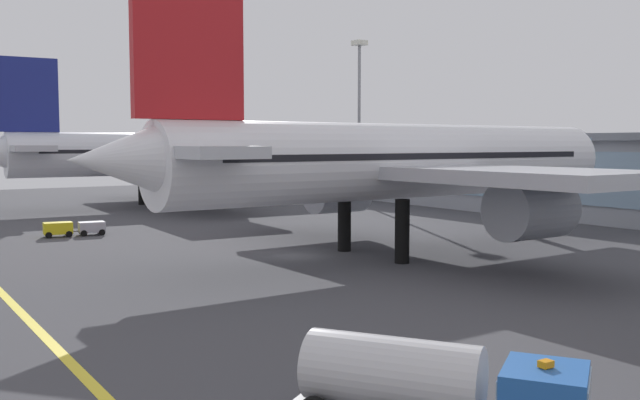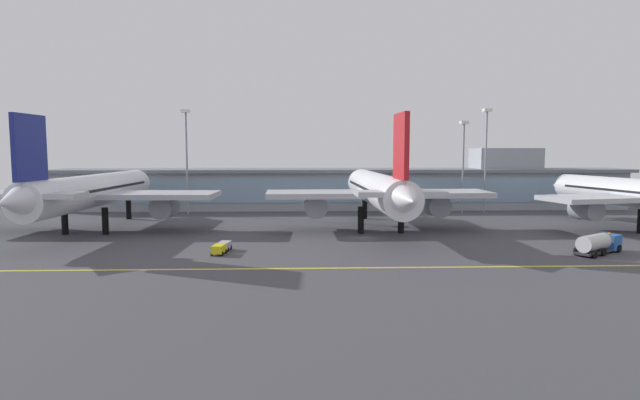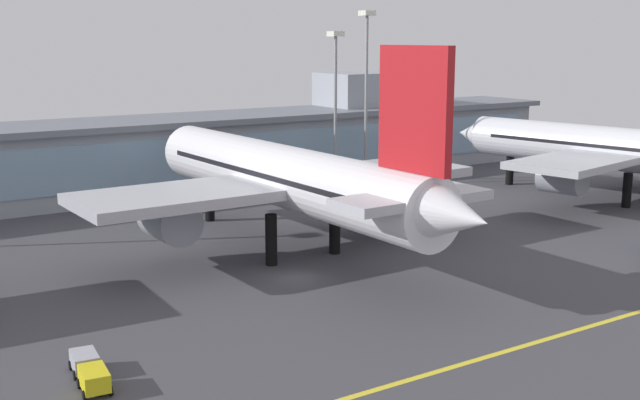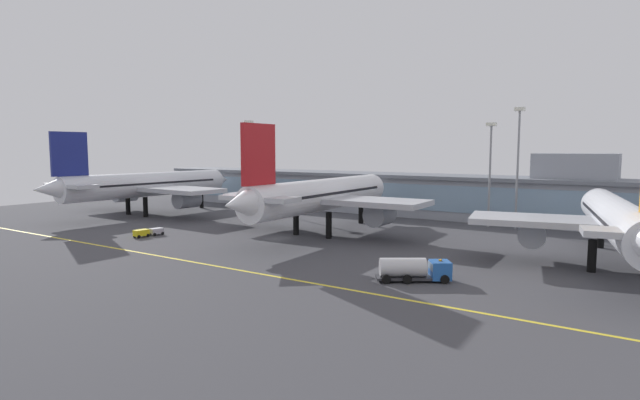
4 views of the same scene
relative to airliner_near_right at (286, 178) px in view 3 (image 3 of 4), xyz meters
name	(u,v)px [view 3 (image 3 of 4)]	position (x,y,z in m)	size (l,w,h in m)	color
ground_plane	(298,277)	(-3.51, -7.87, -7.35)	(196.44, 196.44, 0.00)	#424247
taxiway_centreline_stripe	(475,361)	(-3.51, -29.87, -7.35)	(157.15, 0.50, 0.01)	yellow
terminal_building	(139,154)	(-1.29, 36.23, -1.91)	(143.31, 14.00, 15.20)	#9399A3
airliner_near_right	(286,178)	(0.00, 0.00, 0.00)	(40.85, 52.60, 20.08)	black
airliner_far_right	(619,150)	(48.53, -1.52, -0.75)	(39.05, 49.84, 18.06)	black
baggage_tug_near	(90,371)	(-25.55, -19.53, -6.56)	(2.32, 5.74, 1.40)	black
apron_light_mast_west	(335,84)	(24.04, 26.86, 6.91)	(1.80, 1.80, 21.48)	gray
apron_light_mast_centre	(366,72)	(29.42, 26.97, 8.50)	(1.80, 1.80, 24.34)	gray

